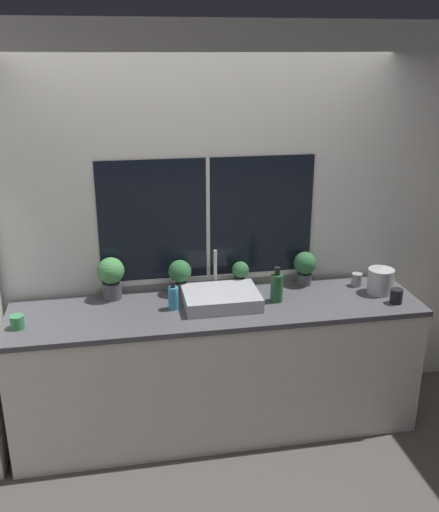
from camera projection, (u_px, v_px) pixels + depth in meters
The scene contains 14 objects.
ground_plane at pixel (226, 454), 3.76m from camera, with size 14.00×14.00×0.00m, color #4C4742.
wall_back at pixel (207, 227), 3.97m from camera, with size 8.00×0.09×2.70m.
counter at pixel (217, 367), 3.90m from camera, with size 2.72×0.67×0.92m.
sink at pixel (221, 298), 3.76m from camera, with size 0.49×0.43×0.30m.
potted_plant_far_left at pixel (111, 275), 3.81m from camera, with size 0.18×0.18×0.29m.
potted_plant_center_left at pixel (180, 274), 3.90m from camera, with size 0.16×0.16×0.24m.
potted_plant_center_right at pixel (240, 274), 3.98m from camera, with size 0.12×0.12×0.20m.
potted_plant_far_right at pixel (305, 266), 4.05m from camera, with size 0.16×0.16×0.24m.
soap_bottle at pixel (173, 297), 3.68m from camera, with size 0.07×0.07×0.19m.
bottle_tall at pixel (277, 287), 3.79m from camera, with size 0.08×0.08×0.24m.
mug_grey at pixel (357, 280), 4.06m from camera, with size 0.07×0.07×0.09m.
mug_black at pixel (396, 296), 3.78m from camera, with size 0.08×0.08×0.10m.
mug_green at pixel (17, 322), 3.44m from camera, with size 0.09×0.09×0.08m.
kettle at pixel (381, 280), 3.93m from camera, with size 0.18×0.18×0.19m.
Camera 1 is at (-0.61, -3.03, 2.51)m, focal length 40.00 mm.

